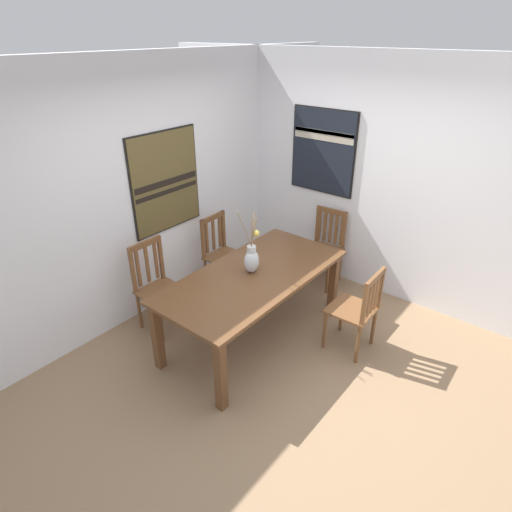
{
  "coord_description": "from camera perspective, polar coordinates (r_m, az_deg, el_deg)",
  "views": [
    {
      "loc": [
        -2.65,
        -1.76,
        2.88
      ],
      "look_at": [
        0.13,
        0.49,
        0.97
      ],
      "focal_mm": 30.15,
      "sensor_mm": 36.0,
      "label": 1
    }
  ],
  "objects": [
    {
      "name": "centerpiece_vase",
      "position": [
        4.15,
        -0.57,
        -0.34
      ],
      "size": [
        0.28,
        0.17,
        0.7
      ],
      "color": "silver",
      "rests_on": "dining_table"
    },
    {
      "name": "painting_on_back_wall",
      "position": [
        4.78,
        -11.94,
        9.62
      ],
      "size": [
        0.9,
        0.05,
        1.08
      ],
      "color": "black"
    },
    {
      "name": "dining_table",
      "position": [
        4.24,
        -0.35,
        -3.57
      ],
      "size": [
        1.99,
        0.96,
        0.76
      ],
      "color": "brown",
      "rests_on": "ground_plane"
    },
    {
      "name": "painting_on_side_wall",
      "position": [
        5.29,
        8.91,
        13.57
      ],
      "size": [
        0.05,
        0.84,
        0.99
      ],
      "color": "black"
    },
    {
      "name": "chair_0",
      "position": [
        4.62,
        -12.95,
        -3.89
      ],
      "size": [
        0.43,
        0.43,
        0.97
      ],
      "color": "brown",
      "rests_on": "ground_plane"
    },
    {
      "name": "chair_2",
      "position": [
        5.18,
        -4.49,
        0.38
      ],
      "size": [
        0.43,
        0.43,
        0.94
      ],
      "color": "brown",
      "rests_on": "ground_plane"
    },
    {
      "name": "wall_side",
      "position": [
        5.08,
        16.97,
        9.31
      ],
      "size": [
        0.12,
        6.4,
        2.7
      ],
      "primitive_type": "cube",
      "color": "silver",
      "rests_on": "ground_plane"
    },
    {
      "name": "chair_1",
      "position": [
        4.29,
        13.35,
        -6.79
      ],
      "size": [
        0.43,
        0.43,
        0.9
      ],
      "color": "brown",
      "rests_on": "ground_plane"
    },
    {
      "name": "wall_back",
      "position": [
        4.74,
        -14.24,
        8.37
      ],
      "size": [
        6.4,
        0.12,
        2.7
      ],
      "primitive_type": "cube",
      "color": "silver",
      "rests_on": "ground_plane"
    },
    {
      "name": "chair_3",
      "position": [
        5.38,
        9.1,
        1.37
      ],
      "size": [
        0.45,
        0.45,
        0.94
      ],
      "color": "brown",
      "rests_on": "ground_plane"
    },
    {
      "name": "ground_plane",
      "position": [
        4.3,
        4.07,
        -14.33
      ],
      "size": [
        6.4,
        6.4,
        0.03
      ],
      "primitive_type": "cube",
      "color": "#8E7051"
    }
  ]
}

